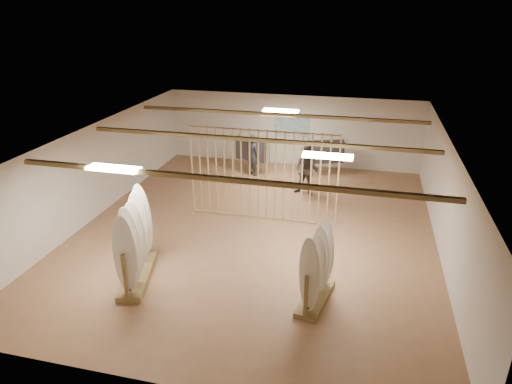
% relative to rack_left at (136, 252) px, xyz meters
% --- Properties ---
extents(floor, '(12.00, 12.00, 0.00)m').
position_rel_rack_left_xyz_m(floor, '(2.17, 3.04, -0.69)').
color(floor, '#986B49').
rests_on(floor, ground).
extents(ceiling, '(12.00, 12.00, 0.00)m').
position_rel_rack_left_xyz_m(ceiling, '(2.17, 3.04, 2.11)').
color(ceiling, gray).
rests_on(ceiling, ground).
extents(wall_back, '(12.00, 0.00, 12.00)m').
position_rel_rack_left_xyz_m(wall_back, '(2.17, 9.04, 0.71)').
color(wall_back, beige).
rests_on(wall_back, ground).
extents(wall_front, '(12.00, 0.00, 12.00)m').
position_rel_rack_left_xyz_m(wall_front, '(2.17, -2.96, 0.71)').
color(wall_front, beige).
rests_on(wall_front, ground).
extents(wall_left, '(0.00, 12.00, 12.00)m').
position_rel_rack_left_xyz_m(wall_left, '(-2.83, 3.04, 0.71)').
color(wall_left, beige).
rests_on(wall_left, ground).
extents(wall_right, '(0.00, 12.00, 12.00)m').
position_rel_rack_left_xyz_m(wall_right, '(7.17, 3.04, 0.71)').
color(wall_right, beige).
rests_on(wall_right, ground).
extents(ceiling_slats, '(9.50, 6.12, 0.10)m').
position_rel_rack_left_xyz_m(ceiling_slats, '(2.17, 3.04, 2.03)').
color(ceiling_slats, olive).
rests_on(ceiling_slats, ground).
extents(light_panels, '(1.20, 0.35, 0.06)m').
position_rel_rack_left_xyz_m(light_panels, '(2.17, 3.04, 2.05)').
color(light_panels, white).
rests_on(light_panels, ground).
extents(bamboo_partition, '(4.45, 0.05, 2.78)m').
position_rel_rack_left_xyz_m(bamboo_partition, '(2.17, 3.84, 0.71)').
color(bamboo_partition, tan).
rests_on(bamboo_partition, ground).
extents(poster, '(1.40, 0.03, 0.90)m').
position_rel_rack_left_xyz_m(poster, '(2.17, 9.02, 0.91)').
color(poster, teal).
rests_on(poster, ground).
extents(rack_left, '(1.08, 2.20, 2.03)m').
position_rel_rack_left_xyz_m(rack_left, '(0.00, 0.00, 0.00)').
color(rack_left, olive).
rests_on(rack_left, floor).
extents(rack_right, '(0.76, 1.60, 1.79)m').
position_rel_rack_left_xyz_m(rack_right, '(4.25, 0.05, -0.08)').
color(rack_right, olive).
rests_on(rack_right, floor).
extents(clothing_rack_a, '(1.30, 0.67, 1.44)m').
position_rel_rack_left_xyz_m(clothing_rack_a, '(0.88, 7.66, 0.25)').
color(clothing_rack_a, silver).
rests_on(clothing_rack_a, floor).
extents(clothing_rack_b, '(1.29, 0.74, 1.44)m').
position_rel_rack_left_xyz_m(clothing_rack_b, '(3.68, 8.04, 0.25)').
color(clothing_rack_b, silver).
rests_on(clothing_rack_b, floor).
extents(shopper_a, '(0.78, 0.74, 1.78)m').
position_rel_rack_left_xyz_m(shopper_a, '(0.97, 7.47, 0.20)').
color(shopper_a, '#24252C').
rests_on(shopper_a, floor).
extents(shopper_b, '(1.10, 0.93, 1.99)m').
position_rel_rack_left_xyz_m(shopper_b, '(3.20, 6.02, 0.31)').
color(shopper_b, '#312A26').
rests_on(shopper_b, floor).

